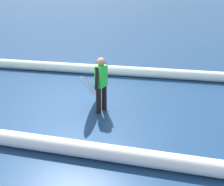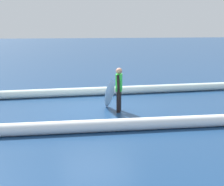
{
  "view_description": "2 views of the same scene",
  "coord_description": "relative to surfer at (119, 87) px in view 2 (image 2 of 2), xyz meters",
  "views": [
    {
      "loc": [
        -2.59,
        8.36,
        3.87
      ],
      "look_at": [
        -1.22,
        1.46,
        1.0
      ],
      "focal_mm": 52.41,
      "sensor_mm": 36.0,
      "label": 1
    },
    {
      "loc": [
        2.04,
        11.52,
        2.83
      ],
      "look_at": [
        -0.42,
        0.66,
        0.71
      ],
      "focal_mm": 54.41,
      "sensor_mm": 36.0,
      "label": 2
    }
  ],
  "objects": [
    {
      "name": "wave_crest_midground",
      "position": [
        -0.13,
        2.27,
        -0.68
      ],
      "size": [
        16.69,
        1.42,
        0.36
      ],
      "primitive_type": "cylinder",
      "rotation": [
        0.0,
        1.57,
        -0.06
      ],
      "color": "white",
      "rests_on": "ground_plane"
    },
    {
      "name": "surfer",
      "position": [
        0.0,
        0.0,
        0.0
      ],
      "size": [
        0.3,
        0.56,
        1.52
      ],
      "rotation": [
        0.0,
        0.0,
        4.36
      ],
      "color": "black",
      "rests_on": "ground_plane"
    },
    {
      "name": "ground_plane",
      "position": [
        0.72,
        -0.4,
        -0.85
      ],
      "size": [
        186.3,
        186.3,
        0.0
      ],
      "primitive_type": "plane",
      "color": "navy"
    },
    {
      "name": "surfboard",
      "position": [
        0.31,
        -0.11,
        -0.25
      ],
      "size": [
        0.41,
        1.51,
        1.24
      ],
      "color": "white",
      "rests_on": "ground_plane"
    },
    {
      "name": "wave_crest_foreground",
      "position": [
        -1.94,
        -3.05,
        -0.68
      ],
      "size": [
        23.57,
        0.43,
        0.36
      ],
      "primitive_type": "cylinder",
      "rotation": [
        0.0,
        1.57,
        -0.0
      ],
      "color": "white",
      "rests_on": "ground_plane"
    }
  ]
}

